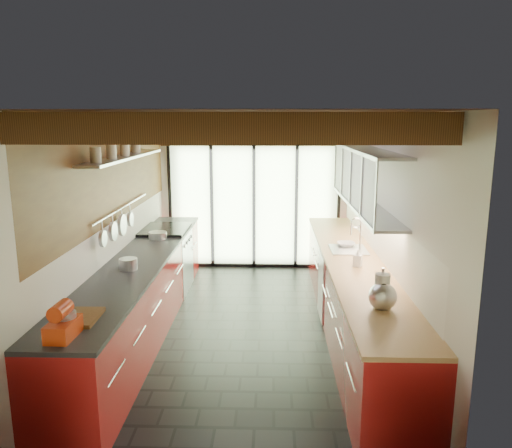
% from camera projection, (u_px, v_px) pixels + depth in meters
% --- Properties ---
extents(ground, '(5.50, 5.50, 0.00)m').
position_uv_depth(ground, '(246.00, 330.00, 6.13)').
color(ground, black).
rests_on(ground, ground).
extents(room_shell, '(5.50, 5.50, 5.50)m').
position_uv_depth(room_shell, '(246.00, 197.00, 5.79)').
color(room_shell, silver).
rests_on(room_shell, ground).
extents(ceiling_beams, '(3.14, 5.06, 4.90)m').
position_uv_depth(ceiling_beams, '(247.00, 126.00, 5.99)').
color(ceiling_beams, '#593316').
rests_on(ceiling_beams, ground).
extents(glass_door, '(2.95, 0.10, 2.90)m').
position_uv_depth(glass_door, '(254.00, 172.00, 8.42)').
color(glass_door, '#C6EAAD').
rests_on(glass_door, ground).
extents(left_counter, '(0.68, 5.00, 0.92)m').
position_uv_depth(left_counter, '(142.00, 293.00, 6.08)').
color(left_counter, '#A01716').
rests_on(left_counter, ground).
extents(range_stove, '(0.66, 0.90, 0.97)m').
position_uv_depth(range_stove, '(166.00, 260.00, 7.49)').
color(range_stove, silver).
rests_on(range_stove, ground).
extents(right_counter, '(0.68, 5.00, 0.92)m').
position_uv_depth(right_counter, '(352.00, 296.00, 6.00)').
color(right_counter, '#A01716').
rests_on(right_counter, ground).
extents(sink_assembly, '(0.45, 0.52, 0.43)m').
position_uv_depth(sink_assembly, '(349.00, 247.00, 6.29)').
color(sink_assembly, silver).
rests_on(sink_assembly, right_counter).
extents(upper_cabinets_right, '(0.34, 3.00, 3.00)m').
position_uv_depth(upper_cabinets_right, '(365.00, 178.00, 6.00)').
color(upper_cabinets_right, silver).
rests_on(upper_cabinets_right, ground).
extents(left_wall_fixtures, '(0.28, 2.60, 0.96)m').
position_uv_depth(left_wall_fixtures, '(123.00, 176.00, 5.93)').
color(left_wall_fixtures, silver).
rests_on(left_wall_fixtures, ground).
extents(stand_mixer, '(0.19, 0.32, 0.29)m').
position_uv_depth(stand_mixer, '(63.00, 323.00, 3.77)').
color(stand_mixer, red).
rests_on(stand_mixer, left_counter).
extents(pot_large, '(0.25, 0.25, 0.13)m').
position_uv_depth(pot_large, '(128.00, 264.00, 5.47)').
color(pot_large, silver).
rests_on(pot_large, left_counter).
extents(pot_small, '(0.30, 0.30, 0.10)m').
position_uv_depth(pot_small, '(158.00, 235.00, 6.89)').
color(pot_small, silver).
rests_on(pot_small, left_counter).
extents(cutting_board, '(0.29, 0.40, 0.03)m').
position_uv_depth(cutting_board, '(81.00, 317.00, 4.12)').
color(cutting_board, brown).
rests_on(cutting_board, left_counter).
extents(kettle, '(0.32, 0.34, 0.29)m').
position_uv_depth(kettle, '(383.00, 295.00, 4.33)').
color(kettle, silver).
rests_on(kettle, right_counter).
extents(paper_towel, '(0.16, 0.16, 0.36)m').
position_uv_depth(paper_towel, '(382.00, 291.00, 4.36)').
color(paper_towel, white).
rests_on(paper_towel, right_counter).
extents(soap_bottle, '(0.12, 0.12, 0.20)m').
position_uv_depth(soap_bottle, '(358.00, 258.00, 5.58)').
color(soap_bottle, silver).
rests_on(soap_bottle, right_counter).
extents(bowl, '(0.24, 0.24, 0.06)m').
position_uv_depth(bowl, '(346.00, 244.00, 6.46)').
color(bowl, silver).
rests_on(bowl, right_counter).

